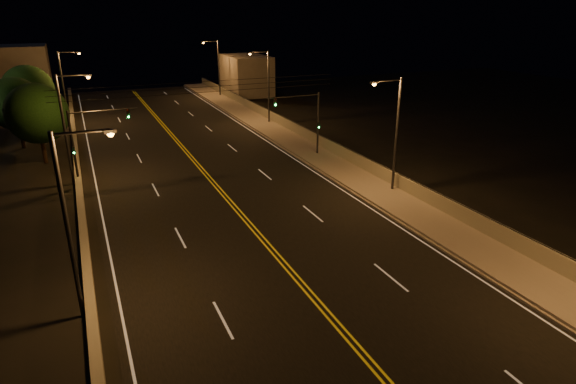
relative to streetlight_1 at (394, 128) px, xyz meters
name	(u,v)px	position (x,y,z in m)	size (l,w,h in m)	color
road	(248,222)	(-11.51, -0.72, -4.96)	(18.00, 120.00, 0.02)	black
sidewalk	(386,196)	(-0.71, -0.72, -4.82)	(3.60, 120.00, 0.30)	gray
curb	(365,200)	(-2.58, -0.72, -4.90)	(0.14, 120.00, 0.15)	gray
parapet_wall	(406,184)	(0.94, -0.72, -4.17)	(0.30, 120.00, 1.00)	gray
jersey_barrier	(85,244)	(-21.32, -0.72, -4.55)	(0.45, 120.00, 0.86)	gray
distant_building_right	(246,75)	(4.99, 46.84, -1.95)	(6.00, 10.00, 6.05)	gray
distant_building_left	(20,74)	(-27.51, 53.48, -0.94)	(8.00, 8.00, 8.06)	gray
parapet_rail	(406,178)	(0.94, -0.72, -3.64)	(0.06, 0.06, 120.00)	black
lane_markings	(248,222)	(-11.51, -0.80, -4.95)	(17.32, 116.00, 0.00)	silver
streetlight_1	(394,128)	(0.00, 0.00, 0.00)	(2.55, 0.28, 8.55)	#2D2D33
streetlight_2	(266,82)	(0.00, 25.15, 0.00)	(2.55, 0.28, 8.55)	#2D2D33
streetlight_3	(217,64)	(0.00, 45.94, 0.00)	(2.55, 0.28, 8.55)	#2D2D33
streetlight_4	(73,214)	(-21.41, -7.36, 0.00)	(2.55, 0.28, 8.55)	#2D2D33
streetlight_5	(68,122)	(-21.41, 11.72, 0.00)	(2.55, 0.28, 8.55)	#2D2D33
streetlight_6	(66,83)	(-21.41, 33.73, 0.00)	(2.55, 0.28, 8.55)	#2D2D33
traffic_signal_right	(308,117)	(-1.52, 10.84, -1.18)	(5.11, 0.31, 5.97)	#2D2D33
traffic_signal_left	(86,138)	(-20.29, 10.84, -1.18)	(5.11, 0.31, 5.97)	#2D2D33
overhead_wires	(204,87)	(-11.51, 8.78, 2.43)	(22.00, 0.03, 0.83)	black
tree_0	(37,114)	(-23.86, 18.80, -0.50)	(5.25, 5.25, 7.11)	black
tree_1	(15,104)	(-26.03, 25.31, -0.60)	(5.12, 5.12, 6.94)	black
tree_2	(28,90)	(-25.23, 32.17, -0.35)	(5.42, 5.42, 7.35)	black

